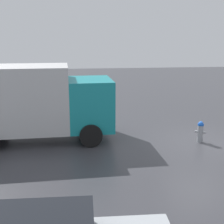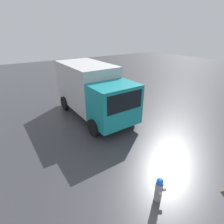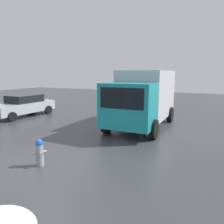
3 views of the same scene
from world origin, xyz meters
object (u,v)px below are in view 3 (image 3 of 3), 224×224
delivery_truck (143,97)px  pedestrian (143,117)px  fire_hydrant (40,152)px  parked_car (23,105)px

delivery_truck → pedestrian: size_ratio=3.42×
fire_hydrant → pedestrian: size_ratio=0.50×
delivery_truck → fire_hydrant: bearing=78.4°
fire_hydrant → parked_car: bearing=174.0°
pedestrian → parked_car: size_ratio=0.39×
pedestrian → parked_car: pedestrian is taller
fire_hydrant → delivery_truck: 6.84m
delivery_truck → pedestrian: 2.46m
delivery_truck → parked_car: (-0.92, 8.39, -0.91)m
parked_car → fire_hydrant: bearing=144.0°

